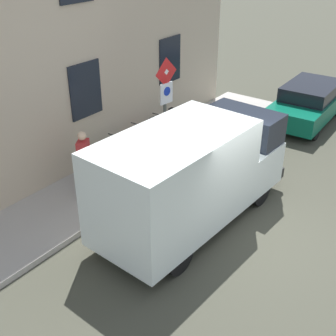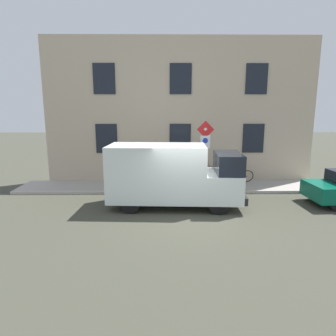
{
  "view_description": "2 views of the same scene",
  "coord_description": "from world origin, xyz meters",
  "px_view_note": "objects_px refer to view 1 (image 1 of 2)",
  "views": [
    {
      "loc": [
        -3.8,
        7.83,
        6.31
      ],
      "look_at": [
        1.65,
        0.57,
        1.3
      ],
      "focal_mm": 47.18,
      "sensor_mm": 36.0,
      "label": 1
    },
    {
      "loc": [
        -10.38,
        0.82,
        3.88
      ],
      "look_at": [
        2.0,
        0.67,
        1.39
      ],
      "focal_mm": 31.37,
      "sensor_mm": 36.0,
      "label": 2
    }
  ],
  "objects_px": {
    "delivery_van": "(191,174)",
    "bicycle_blue": "(126,146)",
    "sign_post_stacked": "(166,100)",
    "bicycle_green": "(102,158)",
    "pedestrian": "(84,160)",
    "parked_hatchback": "(308,102)",
    "litter_bin": "(145,164)",
    "bicycle_red": "(147,134)",
    "bicycle_black": "(167,124)"
  },
  "relations": [
    {
      "from": "delivery_van",
      "to": "pedestrian",
      "type": "height_order",
      "value": "delivery_van"
    },
    {
      "from": "bicycle_green",
      "to": "pedestrian",
      "type": "height_order",
      "value": "pedestrian"
    },
    {
      "from": "delivery_van",
      "to": "bicycle_blue",
      "type": "distance_m",
      "value": 3.7
    },
    {
      "from": "bicycle_blue",
      "to": "bicycle_green",
      "type": "height_order",
      "value": "same"
    },
    {
      "from": "bicycle_red",
      "to": "litter_bin",
      "type": "distance_m",
      "value": 2.08
    },
    {
      "from": "delivery_van",
      "to": "parked_hatchback",
      "type": "bearing_deg",
      "value": 3.94
    },
    {
      "from": "bicycle_blue",
      "to": "litter_bin",
      "type": "bearing_deg",
      "value": 64.1
    },
    {
      "from": "bicycle_black",
      "to": "bicycle_red",
      "type": "height_order",
      "value": "same"
    },
    {
      "from": "parked_hatchback",
      "to": "pedestrian",
      "type": "distance_m",
      "value": 8.82
    },
    {
      "from": "sign_post_stacked",
      "to": "pedestrian",
      "type": "bearing_deg",
      "value": 67.96
    },
    {
      "from": "parked_hatchback",
      "to": "litter_bin",
      "type": "xyz_separation_m",
      "value": [
        1.9,
        6.93,
        -0.14
      ]
    },
    {
      "from": "bicycle_black",
      "to": "litter_bin",
      "type": "height_order",
      "value": "litter_bin"
    },
    {
      "from": "bicycle_red",
      "to": "delivery_van",
      "type": "bearing_deg",
      "value": 55.08
    },
    {
      "from": "pedestrian",
      "to": "bicycle_blue",
      "type": "bearing_deg",
      "value": -109.63
    },
    {
      "from": "sign_post_stacked",
      "to": "bicycle_green",
      "type": "relative_size",
      "value": 1.81
    },
    {
      "from": "bicycle_green",
      "to": "litter_bin",
      "type": "xyz_separation_m",
      "value": [
        -1.27,
        -0.37,
        0.08
      ]
    },
    {
      "from": "delivery_van",
      "to": "parked_hatchback",
      "type": "xyz_separation_m",
      "value": [
        0.15,
        -7.72,
        -0.6
      ]
    },
    {
      "from": "parked_hatchback",
      "to": "bicycle_red",
      "type": "bearing_deg",
      "value": -33.27
    },
    {
      "from": "delivery_van",
      "to": "bicycle_blue",
      "type": "relative_size",
      "value": 3.17
    },
    {
      "from": "bicycle_black",
      "to": "bicycle_green",
      "type": "relative_size",
      "value": 1.0
    },
    {
      "from": "bicycle_blue",
      "to": "litter_bin",
      "type": "xyz_separation_m",
      "value": [
        -1.27,
        0.64,
        0.08
      ]
    },
    {
      "from": "sign_post_stacked",
      "to": "parked_hatchback",
      "type": "xyz_separation_m",
      "value": [
        -1.76,
        -6.16,
        -1.5
      ]
    },
    {
      "from": "parked_hatchback",
      "to": "litter_bin",
      "type": "bearing_deg",
      "value": -17.62
    },
    {
      "from": "sign_post_stacked",
      "to": "litter_bin",
      "type": "xyz_separation_m",
      "value": [
        0.14,
        0.77,
        -1.64
      ]
    },
    {
      "from": "parked_hatchback",
      "to": "litter_bin",
      "type": "relative_size",
      "value": 4.52
    },
    {
      "from": "sign_post_stacked",
      "to": "litter_bin",
      "type": "height_order",
      "value": "sign_post_stacked"
    },
    {
      "from": "delivery_van",
      "to": "bicycle_green",
      "type": "bearing_deg",
      "value": 85.68
    },
    {
      "from": "bicycle_black",
      "to": "litter_bin",
      "type": "xyz_separation_m",
      "value": [
        -1.27,
        2.66,
        0.08
      ]
    },
    {
      "from": "bicycle_black",
      "to": "litter_bin",
      "type": "relative_size",
      "value": 1.91
    },
    {
      "from": "parked_hatchback",
      "to": "bicycle_red",
      "type": "xyz_separation_m",
      "value": [
        3.17,
        5.28,
        -0.22
      ]
    },
    {
      "from": "litter_bin",
      "to": "bicycle_blue",
      "type": "bearing_deg",
      "value": -26.64
    },
    {
      "from": "litter_bin",
      "to": "bicycle_black",
      "type": "bearing_deg",
      "value": -64.49
    },
    {
      "from": "bicycle_red",
      "to": "bicycle_blue",
      "type": "relative_size",
      "value": 1.0
    },
    {
      "from": "bicycle_black",
      "to": "pedestrian",
      "type": "height_order",
      "value": "pedestrian"
    },
    {
      "from": "bicycle_black",
      "to": "bicycle_blue",
      "type": "height_order",
      "value": "same"
    },
    {
      "from": "litter_bin",
      "to": "sign_post_stacked",
      "type": "bearing_deg",
      "value": -100.11
    },
    {
      "from": "pedestrian",
      "to": "parked_hatchback",
      "type": "bearing_deg",
      "value": -140.64
    },
    {
      "from": "parked_hatchback",
      "to": "bicycle_blue",
      "type": "height_order",
      "value": "parked_hatchback"
    },
    {
      "from": "bicycle_green",
      "to": "sign_post_stacked",
      "type": "bearing_deg",
      "value": 133.07
    },
    {
      "from": "bicycle_blue",
      "to": "pedestrian",
      "type": "relative_size",
      "value": 0.99
    },
    {
      "from": "bicycle_black",
      "to": "sign_post_stacked",
      "type": "bearing_deg",
      "value": 33.31
    },
    {
      "from": "bicycle_black",
      "to": "parked_hatchback",
      "type": "bearing_deg",
      "value": 140.12
    },
    {
      "from": "parked_hatchback",
      "to": "bicycle_blue",
      "type": "relative_size",
      "value": 2.38
    },
    {
      "from": "bicycle_black",
      "to": "pedestrian",
      "type": "bearing_deg",
      "value": 3.62
    },
    {
      "from": "sign_post_stacked",
      "to": "bicycle_red",
      "type": "height_order",
      "value": "sign_post_stacked"
    },
    {
      "from": "bicycle_red",
      "to": "bicycle_green",
      "type": "height_order",
      "value": "same"
    },
    {
      "from": "delivery_van",
      "to": "bicycle_black",
      "type": "height_order",
      "value": "delivery_van"
    },
    {
      "from": "sign_post_stacked",
      "to": "bicycle_black",
      "type": "xyz_separation_m",
      "value": [
        1.41,
        -1.89,
        -1.72
      ]
    },
    {
      "from": "bicycle_red",
      "to": "parked_hatchback",
      "type": "bearing_deg",
      "value": 150.47
    },
    {
      "from": "delivery_van",
      "to": "bicycle_green",
      "type": "distance_m",
      "value": 3.44
    }
  ]
}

